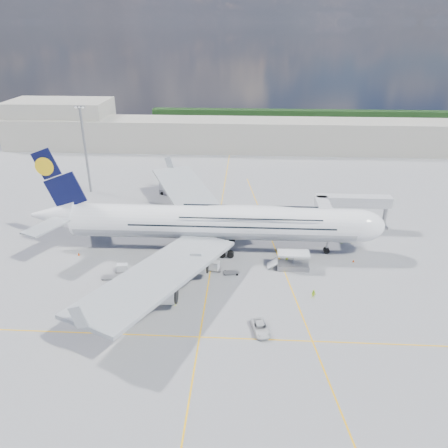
# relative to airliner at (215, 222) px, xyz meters

# --- Properties ---
(ground) EXTENTS (300.00, 300.00, 0.00)m
(ground) POSITION_rel_airliner_xyz_m (-0.26, -10.00, -6.87)
(ground) COLOR gray
(ground) RESTS_ON ground
(taxi_line_main) EXTENTS (0.25, 220.00, 0.01)m
(taxi_line_main) POSITION_rel_airliner_xyz_m (-0.26, -10.00, -6.86)
(taxi_line_main) COLOR #FFB50D
(taxi_line_main) RESTS_ON ground
(taxi_line_cross) EXTENTS (120.00, 0.25, 0.01)m
(taxi_line_cross) POSITION_rel_airliner_xyz_m (-0.26, -30.00, -6.86)
(taxi_line_cross) COLOR #FFB50D
(taxi_line_cross) RESTS_ON ground
(taxi_line_diag) EXTENTS (14.16, 99.06, 0.01)m
(taxi_line_diag) POSITION_rel_airliner_xyz_m (13.74, -0.00, -6.86)
(taxi_line_diag) COLOR #FFB50D
(taxi_line_diag) RESTS_ON ground
(airliner) EXTENTS (77.26, 79.15, 23.71)m
(airliner) POSITION_rel_airliner_xyz_m (0.00, 0.00, 0.00)
(airliner) COLOR white
(airliner) RESTS_ON ground
(jet_bridge) EXTENTS (18.80, 12.10, 8.50)m
(jet_bridge) POSITION_rel_airliner_xyz_m (29.55, 10.94, -0.02)
(jet_bridge) COLOR #B7B7BC
(jet_bridge) RESTS_ON ground
(cargo_loader) EXTENTS (8.53, 3.20, 3.67)m
(cargo_loader) POSITION_rel_airliner_xyz_m (16.56, -7.11, -5.62)
(cargo_loader) COLOR silver
(cargo_loader) RESTS_ON ground
(light_mast) EXTENTS (3.00, 0.70, 25.50)m
(light_mast) POSITION_rel_airliner_xyz_m (-40.26, 35.00, 6.34)
(light_mast) COLOR gray
(light_mast) RESTS_ON ground
(terminal) EXTENTS (180.00, 16.00, 12.00)m
(terminal) POSITION_rel_airliner_xyz_m (-0.26, 85.00, -0.87)
(terminal) COLOR #B2AD9E
(terminal) RESTS_ON ground
(hangar) EXTENTS (40.00, 22.00, 18.00)m
(hangar) POSITION_rel_airliner_xyz_m (-70.26, 90.00, 2.13)
(hangar) COLOR #B2AD9E
(hangar) RESTS_ON ground
(tree_line) EXTENTS (160.00, 6.00, 8.00)m
(tree_line) POSITION_rel_airliner_xyz_m (39.74, 130.00, -2.87)
(tree_line) COLOR #193814
(tree_line) RESTS_ON ground
(dolly_row_a) EXTENTS (3.23, 2.58, 1.81)m
(dolly_row_a) POSITION_rel_airliner_xyz_m (-16.15, -20.63, -5.90)
(dolly_row_a) COLOR gray
(dolly_row_a) RESTS_ON ground
(dolly_row_b) EXTENTS (2.99, 1.86, 1.78)m
(dolly_row_b) POSITION_rel_airliner_xyz_m (-18.19, -10.62, -5.91)
(dolly_row_b) COLOR gray
(dolly_row_b) RESTS_ON ground
(dolly_row_c) EXTENTS (2.96, 1.75, 0.42)m
(dolly_row_c) POSITION_rel_airliner_xyz_m (-7.27, -20.66, -6.55)
(dolly_row_c) COLOR gray
(dolly_row_c) RESTS_ON ground
(dolly_back) EXTENTS (3.40, 1.98, 0.48)m
(dolly_back) POSITION_rel_airliner_xyz_m (-19.93, -13.31, -6.50)
(dolly_back) COLOR gray
(dolly_back) RESTS_ON ground
(dolly_nose_far) EXTENTS (3.37, 2.38, 0.45)m
(dolly_nose_far) POSITION_rel_airliner_xyz_m (4.08, -10.10, -6.52)
(dolly_nose_far) COLOR gray
(dolly_nose_far) RESTS_ON ground
(dolly_nose_near) EXTENTS (3.68, 2.52, 2.12)m
(dolly_nose_near) POSITION_rel_airliner_xyz_m (0.28, -8.97, -5.73)
(dolly_nose_near) COLOR gray
(dolly_nose_near) RESTS_ON ground
(baggage_tug) EXTENTS (2.64, 1.71, 1.52)m
(baggage_tug) POSITION_rel_airliner_xyz_m (-11.13, -15.33, -6.20)
(baggage_tug) COLOR white
(baggage_tug) RESTS_ON ground
(catering_truck_inner) EXTENTS (7.37, 2.94, 4.39)m
(catering_truck_inner) POSITION_rel_airliner_xyz_m (-7.39, 20.65, -4.80)
(catering_truck_inner) COLOR gray
(catering_truck_inner) RESTS_ON ground
(catering_truck_outer) EXTENTS (6.55, 3.93, 3.65)m
(catering_truck_outer) POSITION_rel_airliner_xyz_m (-16.01, 33.78, -5.17)
(catering_truck_outer) COLOR gray
(catering_truck_outer) RESTS_ON ground
(service_van) EXTENTS (3.58, 5.71, 1.47)m
(service_van) POSITION_rel_airliner_xyz_m (9.67, -28.10, -6.13)
(service_van) COLOR silver
(service_van) RESTS_ON ground
(crew_nose) EXTENTS (0.80, 0.72, 1.83)m
(crew_nose) POSITION_rel_airliner_xyz_m (29.08, 4.87, -5.95)
(crew_nose) COLOR #BBFF1A
(crew_nose) RESTS_ON ground
(crew_loader) EXTENTS (1.11, 1.02, 1.86)m
(crew_loader) POSITION_rel_airliner_xyz_m (19.59, -18.03, -5.94)
(crew_loader) COLOR #AFE518
(crew_loader) RESTS_ON ground
(crew_wing) EXTENTS (0.75, 1.22, 1.94)m
(crew_wing) POSITION_rel_airliner_xyz_m (-14.67, -17.71, -5.90)
(crew_wing) COLOR #B2E317
(crew_wing) RESTS_ON ground
(crew_van) EXTENTS (0.91, 1.09, 1.91)m
(crew_van) POSITION_rel_airliner_xyz_m (15.73, -4.16, -5.91)
(crew_van) COLOR #CFF019
(crew_van) RESTS_ON ground
(crew_tug) EXTENTS (1.19, 0.70, 1.81)m
(crew_tug) POSITION_rel_airliner_xyz_m (-5.59, -21.68, -5.96)
(crew_tug) COLOR #C8F019
(crew_tug) RESTS_ON ground
(cone_nose) EXTENTS (0.44, 0.44, 0.56)m
(cone_nose) POSITION_rel_airliner_xyz_m (29.92, -3.78, -6.60)
(cone_nose) COLOR #ED500C
(cone_nose) RESTS_ON ground
(cone_wing_left_inner) EXTENTS (0.44, 0.44, 0.56)m
(cone_wing_left_inner) POSITION_rel_airliner_xyz_m (-14.94, 6.42, -6.60)
(cone_wing_left_inner) COLOR #ED500C
(cone_wing_left_inner) RESTS_ON ground
(cone_wing_left_outer) EXTENTS (0.41, 0.41, 0.52)m
(cone_wing_left_outer) POSITION_rel_airliner_xyz_m (-10.18, 25.23, -6.62)
(cone_wing_left_outer) COLOR #ED500C
(cone_wing_left_outer) RESTS_ON ground
(cone_wing_right_inner) EXTENTS (0.47, 0.47, 0.60)m
(cone_wing_right_inner) POSITION_rel_airliner_xyz_m (-8.89, -11.79, -6.58)
(cone_wing_right_inner) COLOR #ED500C
(cone_wing_right_inner) RESTS_ON ground
(cone_wing_right_outer) EXTENTS (0.41, 0.41, 0.52)m
(cone_wing_right_outer) POSITION_rel_airliner_xyz_m (-16.75, -29.18, -6.62)
(cone_wing_right_outer) COLOR #ED500C
(cone_wing_right_outer) RESTS_ON ground
(cone_tail) EXTENTS (0.49, 0.49, 0.63)m
(cone_tail) POSITION_rel_airliner_xyz_m (-29.68, -4.19, -6.57)
(cone_tail) COLOR #ED500C
(cone_tail) RESTS_ON ground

